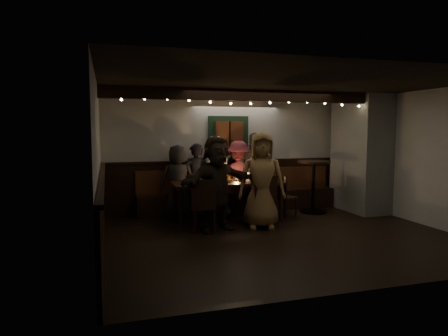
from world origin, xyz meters
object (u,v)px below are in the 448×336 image
object	(u,v)px
dining_table	(227,185)
chair_near_right	(264,198)
high_top	(313,180)
person_g	(261,180)
person_b	(195,179)
person_d	(238,176)
person_e	(255,172)
person_f	(217,184)
chair_end	(282,194)
person_a	(178,181)
chair_near_left	(204,203)
person_c	(214,175)

from	to	relation	value
dining_table	chair_near_right	bearing A→B (deg)	-55.80
high_top	person_g	size ratio (longest dim) A/B	0.64
high_top	person_g	bearing A→B (deg)	-149.09
person_b	high_top	bearing A→B (deg)	157.04
person_b	person_g	size ratio (longest dim) A/B	0.86
dining_table	person_d	xyz separation A→B (m)	(0.50, 0.75, 0.07)
chair_near_right	person_g	world-z (taller)	person_g
dining_table	high_top	size ratio (longest dim) A/B	1.92
high_top	person_e	distance (m)	1.30
person_f	person_g	world-z (taller)	person_g
chair_near_right	high_top	world-z (taller)	high_top
dining_table	chair_end	world-z (taller)	dining_table
chair_near_right	person_a	world-z (taller)	person_a
chair_near_left	person_e	size ratio (longest dim) A/B	0.55
high_top	person_c	world-z (taller)	person_c
person_c	person_e	xyz separation A→B (m)	(0.93, -0.11, 0.04)
person_b	person_e	bearing A→B (deg)	165.07
chair_near_right	person_g	bearing A→B (deg)	-147.10
dining_table	chair_end	xyz separation A→B (m)	(1.20, -0.08, -0.23)
chair_near_left	person_c	xyz separation A→B (m)	(0.60, 1.60, 0.30)
chair_near_left	chair_end	bearing A→B (deg)	22.58
chair_near_left	person_f	bearing A→B (deg)	16.19
person_a	person_c	size ratio (longest dim) A/B	0.90
dining_table	person_c	xyz separation A→B (m)	(-0.08, 0.74, 0.13)
person_c	chair_near_left	bearing A→B (deg)	76.90
dining_table	person_f	size ratio (longest dim) A/B	1.27
person_e	person_f	xyz separation A→B (m)	(-1.28, -1.42, -0.02)
high_top	person_e	world-z (taller)	person_e
chair_end	person_a	xyz separation A→B (m)	(-2.08, 0.74, 0.26)
chair_near_left	person_a	world-z (taller)	person_a
person_b	person_d	world-z (taller)	person_d
person_d	person_f	xyz separation A→B (m)	(-0.93, -1.53, 0.07)
person_e	person_f	bearing A→B (deg)	63.49
person_d	person_f	bearing A→B (deg)	62.85
person_e	person_f	size ratio (longest dim) A/B	1.02
dining_table	person_e	xyz separation A→B (m)	(0.86, 0.63, 0.16)
person_a	person_b	distance (m)	0.40
chair_end	high_top	xyz separation A→B (m)	(0.87, 0.27, 0.23)
person_c	person_e	bearing A→B (deg)	-179.48
person_g	high_top	bearing A→B (deg)	45.27
high_top	person_d	world-z (taller)	person_d
person_b	chair_end	bearing A→B (deg)	143.48
person_a	person_b	world-z (taller)	person_b
high_top	person_c	bearing A→B (deg)	165.49
chair_near_right	chair_near_left	bearing A→B (deg)	-174.55
person_c	person_d	bearing A→B (deg)	-172.11
person_d	person_b	bearing A→B (deg)	5.76
dining_table	person_f	world-z (taller)	person_f
person_f	high_top	bearing A→B (deg)	3.36
person_e	chair_end	bearing A→B (deg)	131.27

